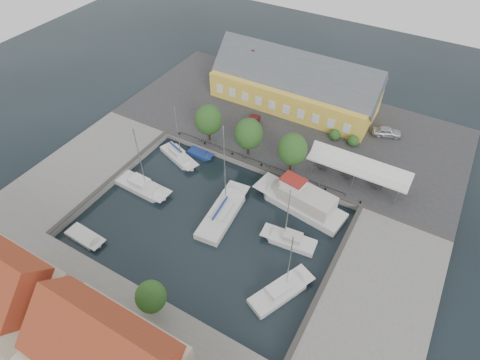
% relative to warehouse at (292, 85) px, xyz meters
% --- Properties ---
extents(ground, '(140.00, 140.00, 0.00)m').
position_rel_warehouse_xyz_m(ground, '(2.60, -28.36, -4.43)').
color(ground, black).
rests_on(ground, ground).
extents(north_quay, '(56.00, 26.00, 1.00)m').
position_rel_warehouse_xyz_m(north_quay, '(2.60, -5.36, -3.93)').
color(north_quay, '#2D2D30').
rests_on(north_quay, ground).
extents(west_quay, '(12.00, 24.00, 1.00)m').
position_rel_warehouse_xyz_m(west_quay, '(-19.40, -30.36, -3.93)').
color(west_quay, slate).
rests_on(west_quay, ground).
extents(east_quay, '(12.00, 24.00, 1.00)m').
position_rel_warehouse_xyz_m(east_quay, '(24.60, -30.36, -3.93)').
color(east_quay, slate).
rests_on(east_quay, ground).
extents(south_bank, '(56.00, 14.00, 1.00)m').
position_rel_warehouse_xyz_m(south_bank, '(2.60, -49.36, -3.93)').
color(south_bank, slate).
rests_on(south_bank, ground).
extents(quay_edge_fittings, '(56.00, 24.72, 0.40)m').
position_rel_warehouse_xyz_m(quay_edge_fittings, '(2.62, -23.61, -3.37)').
color(quay_edge_fittings, '#383533').
rests_on(quay_edge_fittings, north_quay).
extents(warehouse, '(28.56, 14.00, 9.55)m').
position_rel_warehouse_xyz_m(warehouse, '(0.00, 0.00, 0.00)').
color(warehouse, gold).
rests_on(warehouse, north_quay).
extents(tent_canopy, '(14.00, 4.00, 2.83)m').
position_rel_warehouse_xyz_m(tent_canopy, '(16.60, -13.86, -0.74)').
color(tent_canopy, silver).
rests_on(tent_canopy, north_quay).
extents(quay_trees, '(18.20, 4.20, 6.30)m').
position_rel_warehouse_xyz_m(quay_trees, '(0.60, -16.36, 0.45)').
color(quay_trees, black).
rests_on(quay_trees, north_quay).
extents(car_silver, '(4.95, 3.38, 1.57)m').
position_rel_warehouse_xyz_m(car_silver, '(17.54, -1.30, -2.65)').
color(car_silver, '#B8BBC0').
rests_on(car_silver, north_quay).
extents(car_red, '(2.09, 4.51, 1.43)m').
position_rel_warehouse_xyz_m(car_red, '(-2.34, -9.93, -2.71)').
color(car_red, '#58141E').
rests_on(car_red, north_quay).
extents(center_sailboat, '(4.23, 11.09, 14.59)m').
position_rel_warehouse_xyz_m(center_sailboat, '(3.23, -28.10, -4.07)').
color(center_sailboat, silver).
rests_on(center_sailboat, ground).
extents(trawler, '(13.58, 5.78, 5.00)m').
position_rel_warehouse_xyz_m(trawler, '(11.77, -21.41, -3.41)').
color(trawler, silver).
rests_on(trawler, ground).
extents(east_boat_b, '(7.22, 2.96, 9.80)m').
position_rel_warehouse_xyz_m(east_boat_b, '(12.86, -27.63, -4.17)').
color(east_boat_b, silver).
rests_on(east_boat_b, ground).
extents(east_boat_c, '(5.62, 8.31, 10.40)m').
position_rel_warehouse_xyz_m(east_boat_c, '(14.94, -34.72, -4.17)').
color(east_boat_c, silver).
rests_on(east_boat_c, ground).
extents(west_boat_a, '(7.83, 4.55, 10.27)m').
position_rel_warehouse_xyz_m(west_boat_a, '(-8.81, -21.57, -4.15)').
color(west_boat_a, silver).
rests_on(west_boat_a, ground).
extents(west_boat_c, '(8.74, 3.06, 11.59)m').
position_rel_warehouse_xyz_m(west_boat_c, '(-9.37, -29.50, -4.17)').
color(west_boat_c, silver).
rests_on(west_boat_c, ground).
extents(launch_sw, '(5.68, 2.34, 0.98)m').
position_rel_warehouse_xyz_m(launch_sw, '(-9.89, -40.04, -4.34)').
color(launch_sw, silver).
rests_on(launch_sw, ground).
extents(launch_nw, '(4.30, 1.81, 0.88)m').
position_rel_warehouse_xyz_m(launch_nw, '(-6.39, -19.27, -4.34)').
color(launch_nw, navy).
rests_on(launch_nw, ground).
extents(townhouses, '(36.30, 8.50, 12.00)m').
position_rel_warehouse_xyz_m(townhouses, '(4.52, -51.60, 1.40)').
color(townhouses, beige).
rests_on(townhouses, south_bank).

